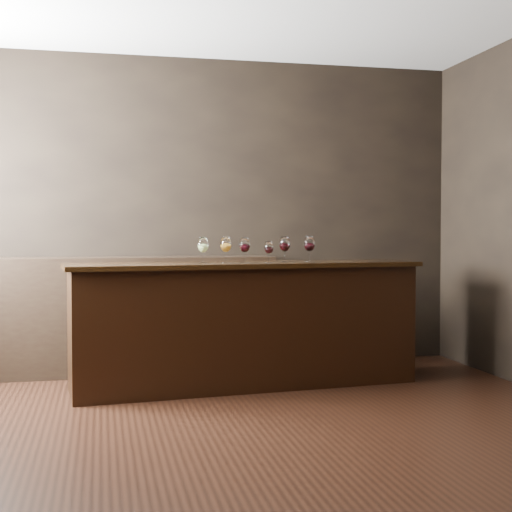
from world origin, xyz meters
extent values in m
plane|color=black|center=(0.00, 0.00, 0.00)|extent=(5.00, 5.00, 0.00)
cube|color=black|center=(0.00, 2.25, 1.40)|extent=(5.00, 0.02, 2.80)
cube|color=black|center=(0.00, -2.25, 1.40)|extent=(5.00, 0.02, 2.80)
cube|color=black|center=(0.34, 1.30, 0.47)|extent=(2.75, 0.84, 0.95)
cube|color=black|center=(0.34, 1.30, 0.97)|extent=(2.85, 0.92, 0.04)
cube|color=black|center=(-0.68, 2.03, 0.50)|extent=(2.80, 0.40, 1.01)
cylinder|color=white|center=(0.00, 1.27, 0.99)|extent=(0.07, 0.07, 0.00)
cylinder|color=white|center=(0.00, 1.27, 1.03)|extent=(0.01, 0.01, 0.08)
ellipsoid|color=white|center=(0.00, 1.27, 1.13)|extent=(0.09, 0.09, 0.12)
cylinder|color=white|center=(0.00, 1.27, 1.18)|extent=(0.06, 0.06, 0.01)
ellipsoid|color=#C5DA7C|center=(0.00, 1.27, 1.11)|extent=(0.07, 0.07, 0.06)
cylinder|color=white|center=(0.18, 1.28, 0.99)|extent=(0.07, 0.07, 0.00)
cylinder|color=white|center=(0.18, 1.28, 1.03)|extent=(0.01, 0.01, 0.08)
ellipsoid|color=white|center=(0.18, 1.28, 1.13)|extent=(0.09, 0.09, 0.12)
cylinder|color=white|center=(0.18, 1.28, 1.19)|extent=(0.07, 0.07, 0.01)
ellipsoid|color=orange|center=(0.18, 1.28, 1.11)|extent=(0.07, 0.07, 0.06)
cylinder|color=white|center=(0.33, 1.27, 0.99)|extent=(0.07, 0.07, 0.00)
cylinder|color=white|center=(0.33, 1.27, 1.03)|extent=(0.01, 0.01, 0.08)
ellipsoid|color=white|center=(0.33, 1.27, 1.12)|extent=(0.08, 0.08, 0.12)
cylinder|color=white|center=(0.33, 1.27, 1.18)|extent=(0.06, 0.06, 0.01)
ellipsoid|color=black|center=(0.33, 1.27, 1.10)|extent=(0.07, 0.07, 0.05)
cylinder|color=white|center=(0.52, 1.27, 0.99)|extent=(0.06, 0.06, 0.00)
cylinder|color=white|center=(0.52, 1.27, 1.02)|extent=(0.01, 0.01, 0.06)
ellipsoid|color=white|center=(0.52, 1.27, 1.10)|extent=(0.07, 0.07, 0.10)
cylinder|color=white|center=(0.52, 1.27, 1.15)|extent=(0.05, 0.05, 0.01)
ellipsoid|color=black|center=(0.52, 1.27, 1.09)|extent=(0.06, 0.06, 0.05)
cylinder|color=white|center=(0.67, 1.34, 0.99)|extent=(0.07, 0.07, 0.00)
cylinder|color=white|center=(0.67, 1.34, 1.03)|extent=(0.01, 0.01, 0.08)
ellipsoid|color=white|center=(0.67, 1.34, 1.13)|extent=(0.09, 0.09, 0.12)
cylinder|color=white|center=(0.67, 1.34, 1.18)|extent=(0.07, 0.07, 0.01)
ellipsoid|color=black|center=(0.67, 1.34, 1.11)|extent=(0.07, 0.07, 0.06)
cylinder|color=white|center=(0.87, 1.30, 0.99)|extent=(0.07, 0.07, 0.00)
cylinder|color=white|center=(0.87, 1.30, 1.03)|extent=(0.01, 0.01, 0.08)
ellipsoid|color=white|center=(0.87, 1.30, 1.13)|extent=(0.09, 0.09, 0.13)
cylinder|color=white|center=(0.87, 1.30, 1.19)|extent=(0.07, 0.07, 0.01)
ellipsoid|color=black|center=(0.87, 1.30, 1.11)|extent=(0.07, 0.07, 0.06)
camera|label=1|loc=(-0.78, -4.22, 1.23)|focal=50.00mm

